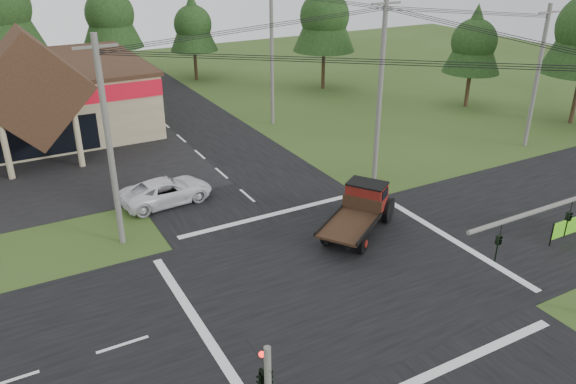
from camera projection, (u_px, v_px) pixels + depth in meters
ground at (339, 276)px, 26.00m from camera, size 120.00×120.00×0.00m
road_ns at (339, 275)px, 26.00m from camera, size 12.00×120.00×0.02m
road_ew at (339, 275)px, 26.00m from camera, size 120.00×12.00×0.02m
traffic_signal_corner at (265, 369)px, 15.41m from camera, size 0.53×2.48×4.40m
utility_pole_nw at (109, 143)px, 26.59m from camera, size 2.00×0.30×10.50m
utility_pole_ne at (380, 91)px, 33.43m from camera, size 2.00×0.30×11.50m
utility_pole_far at (537, 76)px, 39.87m from camera, size 2.00×0.30×10.20m
utility_pole_n at (272, 54)px, 44.62m from camera, size 2.00×0.30×11.20m
tree_row_d at (109, 12)px, 56.32m from camera, size 6.16×6.16×11.11m
tree_row_e at (193, 22)px, 58.81m from camera, size 5.04×5.04×9.09m
tree_side_ne at (325, 14)px, 54.70m from camera, size 6.16×6.16×11.11m
tree_side_e_near at (474, 39)px, 49.25m from camera, size 5.04×5.04×9.09m
antique_flatbed_truck at (358, 212)px, 29.17m from camera, size 6.25×5.23×2.51m
roadside_banner at (576, 226)px, 29.02m from camera, size 3.81×0.15×1.30m
white_pickup at (166, 191)px, 32.81m from camera, size 5.54×2.91×1.49m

